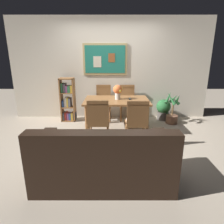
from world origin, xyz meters
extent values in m
plane|color=tan|center=(0.00, 0.00, 0.00)|extent=(12.00, 12.00, 0.00)
cube|color=beige|center=(0.00, 1.54, 1.30)|extent=(5.20, 0.10, 2.60)
cube|color=tan|center=(-0.13, 1.48, 1.55)|extent=(1.13, 0.02, 0.79)
cube|color=#1E7260|center=(-0.13, 1.46, 1.55)|extent=(1.03, 0.01, 0.69)
cube|color=beige|center=(-0.33, 1.46, 1.50)|extent=(0.20, 0.00, 0.28)
cube|color=brown|center=(0.03, 1.46, 1.59)|extent=(0.17, 0.00, 0.22)
cube|color=brown|center=(0.15, 0.49, 0.70)|extent=(1.41, 0.92, 0.04)
cylinder|color=brown|center=(-0.48, 0.12, 0.34)|extent=(0.07, 0.07, 0.68)
cylinder|color=brown|center=(0.77, 0.12, 0.34)|extent=(0.07, 0.07, 0.68)
cylinder|color=brown|center=(-0.48, 0.87, 0.34)|extent=(0.07, 0.07, 0.68)
cylinder|color=brown|center=(0.77, 0.87, 0.34)|extent=(0.07, 0.07, 0.68)
cube|color=brown|center=(-0.21, -0.21, 0.44)|extent=(0.40, 0.40, 0.03)
cube|color=#C6B299|center=(-0.21, -0.21, 0.47)|extent=(0.36, 0.36, 0.03)
cylinder|color=brown|center=(-0.38, -0.38, 0.21)|extent=(0.04, 0.04, 0.42)
cylinder|color=brown|center=(-0.04, -0.38, 0.21)|extent=(0.04, 0.04, 0.42)
cylinder|color=brown|center=(-0.38, -0.04, 0.21)|extent=(0.04, 0.04, 0.42)
cylinder|color=brown|center=(-0.04, -0.04, 0.21)|extent=(0.04, 0.04, 0.42)
cube|color=brown|center=(-0.21, -0.39, 0.68)|extent=(0.38, 0.04, 0.46)
cube|color=brown|center=(-0.21, -0.39, 0.88)|extent=(0.38, 0.05, 0.06)
cube|color=brown|center=(0.45, 1.21, 0.44)|extent=(0.40, 0.40, 0.03)
cube|color=#C6B299|center=(0.45, 1.21, 0.47)|extent=(0.36, 0.36, 0.03)
cylinder|color=brown|center=(0.62, 1.38, 0.21)|extent=(0.04, 0.04, 0.42)
cylinder|color=brown|center=(0.28, 1.38, 0.21)|extent=(0.04, 0.04, 0.42)
cylinder|color=brown|center=(0.62, 1.04, 0.21)|extent=(0.04, 0.04, 0.42)
cylinder|color=brown|center=(0.28, 1.04, 0.21)|extent=(0.04, 0.04, 0.42)
cube|color=brown|center=(0.45, 1.39, 0.68)|extent=(0.38, 0.04, 0.46)
cube|color=brown|center=(0.45, 1.39, 0.88)|extent=(0.38, 0.05, 0.06)
cube|color=brown|center=(-0.18, 1.22, 0.44)|extent=(0.40, 0.40, 0.03)
cube|color=#C6B299|center=(-0.18, 1.22, 0.47)|extent=(0.36, 0.36, 0.03)
cylinder|color=brown|center=(-0.01, 1.39, 0.21)|extent=(0.04, 0.04, 0.42)
cylinder|color=brown|center=(-0.35, 1.39, 0.21)|extent=(0.04, 0.04, 0.42)
cylinder|color=brown|center=(-0.01, 1.05, 0.21)|extent=(0.04, 0.04, 0.42)
cylinder|color=brown|center=(-0.35, 1.05, 0.21)|extent=(0.04, 0.04, 0.42)
cube|color=brown|center=(-0.18, 1.40, 0.68)|extent=(0.38, 0.04, 0.46)
cube|color=brown|center=(-0.18, 1.40, 0.88)|extent=(0.38, 0.05, 0.06)
cube|color=brown|center=(0.50, -0.25, 0.44)|extent=(0.40, 0.40, 0.03)
cube|color=#C6B299|center=(0.50, -0.25, 0.47)|extent=(0.36, 0.36, 0.03)
cylinder|color=brown|center=(0.33, -0.42, 0.21)|extent=(0.04, 0.04, 0.42)
cylinder|color=brown|center=(0.67, -0.42, 0.21)|extent=(0.04, 0.04, 0.42)
cylinder|color=brown|center=(0.33, -0.08, 0.21)|extent=(0.04, 0.04, 0.42)
cylinder|color=brown|center=(0.67, -0.08, 0.21)|extent=(0.04, 0.04, 0.42)
cube|color=brown|center=(0.50, -0.43, 0.68)|extent=(0.38, 0.04, 0.46)
cube|color=brown|center=(0.50, -0.43, 0.88)|extent=(0.38, 0.05, 0.06)
cube|color=black|center=(-0.07, -1.33, 0.20)|extent=(1.80, 0.84, 0.40)
cube|color=black|center=(-0.07, -1.65, 0.62)|extent=(1.80, 0.20, 0.44)
cube|color=black|center=(-0.88, -1.33, 0.51)|extent=(0.18, 0.80, 0.22)
cube|color=black|center=(0.74, -1.33, 0.51)|extent=(0.18, 0.80, 0.22)
cube|color=#334C72|center=(-0.52, -1.51, 0.56)|extent=(0.32, 0.16, 0.33)
cube|color=#334C72|center=(-0.07, -1.51, 0.56)|extent=(0.32, 0.16, 0.33)
cube|color=brown|center=(-1.26, 1.19, 0.56)|extent=(0.03, 0.28, 1.11)
cube|color=brown|center=(-0.93, 1.19, 0.56)|extent=(0.03, 0.28, 1.11)
cube|color=brown|center=(-1.09, 1.19, 0.01)|extent=(0.36, 0.28, 0.03)
cube|color=brown|center=(-1.09, 1.19, 1.10)|extent=(0.36, 0.28, 0.03)
cube|color=brown|center=(-1.09, 1.19, 0.37)|extent=(0.30, 0.28, 0.02)
cube|color=brown|center=(-1.09, 1.19, 0.74)|extent=(0.30, 0.28, 0.02)
cube|color=#595960|center=(-1.21, 1.19, 0.13)|extent=(0.04, 0.22, 0.19)
cube|color=#B2332D|center=(-1.16, 1.19, 0.13)|extent=(0.05, 0.22, 0.20)
cube|color=#7F3F72|center=(-1.11, 1.19, 0.12)|extent=(0.04, 0.22, 0.18)
cube|color=#2D4C8C|center=(-1.05, 1.19, 0.12)|extent=(0.05, 0.22, 0.17)
cube|color=gold|center=(-1.00, 1.19, 0.12)|extent=(0.05, 0.22, 0.19)
cube|color=black|center=(-0.94, 1.19, 0.13)|extent=(0.05, 0.22, 0.20)
cube|color=#2D4C8C|center=(-1.21, 1.19, 0.47)|extent=(0.05, 0.22, 0.17)
cube|color=beige|center=(-1.15, 1.19, 0.50)|extent=(0.06, 0.22, 0.24)
cube|color=gold|center=(-1.09, 1.19, 0.50)|extent=(0.04, 0.22, 0.23)
cube|color=#595960|center=(-1.04, 1.19, 0.49)|extent=(0.05, 0.22, 0.22)
cube|color=#337247|center=(-1.21, 1.19, 0.87)|extent=(0.04, 0.22, 0.23)
cube|color=#595960|center=(-1.15, 1.19, 0.87)|extent=(0.06, 0.22, 0.23)
cube|color=#7F3F72|center=(-1.09, 1.19, 0.84)|extent=(0.04, 0.22, 0.17)
cube|color=#337247|center=(-1.04, 1.19, 0.84)|extent=(0.06, 0.22, 0.17)
cube|color=gold|center=(-0.97, 1.19, 0.84)|extent=(0.05, 0.22, 0.18)
cylinder|color=#4C4742|center=(1.40, 1.25, 0.11)|extent=(0.29, 0.29, 0.22)
cylinder|color=#332319|center=(1.40, 1.25, 0.21)|extent=(0.26, 0.26, 0.02)
sphere|color=#235B2D|center=(1.40, 1.25, 0.37)|extent=(0.37, 0.37, 0.37)
cylinder|color=#235B2D|center=(1.46, 1.09, 0.14)|extent=(0.03, 0.03, 0.23)
cylinder|color=#235B2D|center=(1.54, 1.34, 0.12)|extent=(0.03, 0.03, 0.26)
cylinder|color=brown|center=(1.55, 0.96, 0.11)|extent=(0.29, 0.29, 0.21)
cylinder|color=#332319|center=(1.55, 0.96, 0.20)|extent=(0.26, 0.26, 0.02)
cylinder|color=brown|center=(1.55, 0.96, 0.37)|extent=(0.04, 0.04, 0.32)
cone|color=#235B2D|center=(1.66, 0.97, 0.63)|extent=(0.10, 0.24, 0.26)
cone|color=#235B2D|center=(1.58, 1.05, 0.62)|extent=(0.24, 0.15, 0.24)
cone|color=#235B2D|center=(1.45, 1.05, 0.65)|extent=(0.25, 0.27, 0.30)
cone|color=#235B2D|center=(1.47, 0.87, 0.65)|extent=(0.24, 0.24, 0.30)
cone|color=#235B2D|center=(1.58, 0.86, 0.60)|extent=(0.23, 0.14, 0.20)
cylinder|color=beige|center=(0.17, 0.53, 0.80)|extent=(0.12, 0.12, 0.15)
sphere|color=#D86633|center=(0.17, 0.53, 0.94)|extent=(0.20, 0.20, 0.20)
sphere|color=#EACC4C|center=(0.13, 0.59, 0.97)|extent=(0.06, 0.06, 0.06)
sphere|color=#EACC4C|center=(0.21, 0.46, 0.93)|extent=(0.07, 0.07, 0.07)
sphere|color=#EACC4C|center=(0.25, 0.55, 0.96)|extent=(0.07, 0.07, 0.07)
cube|color=black|center=(0.44, 0.53, 0.73)|extent=(0.05, 0.16, 0.02)
cube|color=gray|center=(0.44, 0.53, 0.75)|extent=(0.03, 0.10, 0.00)
camera|label=1|loc=(0.04, -3.67, 1.68)|focal=31.04mm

